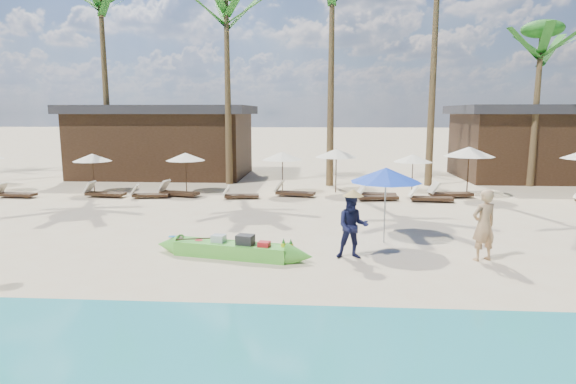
{
  "coord_description": "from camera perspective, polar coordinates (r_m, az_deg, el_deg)",
  "views": [
    {
      "loc": [
        1.63,
        -11.73,
        3.86
      ],
      "look_at": [
        0.71,
        2.0,
        1.59
      ],
      "focal_mm": 30.0,
      "sensor_mm": 36.0,
      "label": 1
    }
  ],
  "objects": [
    {
      "name": "lounger_4_right",
      "position": [
        23.05,
        -13.06,
        0.02
      ],
      "size": [
        2.03,
        1.09,
        0.66
      ],
      "rotation": [
        0.0,
        0.0,
        -0.27
      ],
      "color": "#362316",
      "rests_on": "ground"
    },
    {
      "name": "resort_parasol_6",
      "position": [
        23.54,
        5.74,
        4.61
      ],
      "size": [
        2.08,
        2.08,
        2.14
      ],
      "color": "#362316",
      "rests_on": "ground"
    },
    {
      "name": "palm_6",
      "position": [
        28.72,
        27.77,
        14.69
      ],
      "size": [
        2.08,
        2.08,
        8.51
      ],
      "color": "brown",
      "rests_on": "ground"
    },
    {
      "name": "resort_parasol_5",
      "position": [
        23.08,
        -0.66,
        4.31
      ],
      "size": [
        1.97,
        1.97,
        2.03
      ],
      "color": "#362316",
      "rests_on": "ground"
    },
    {
      "name": "lounger_3_right",
      "position": [
        23.86,
        -21.08,
        -0.07
      ],
      "size": [
        1.94,
        0.77,
        0.64
      ],
      "rotation": [
        0.0,
        0.0,
        -0.1
      ],
      "color": "#362316",
      "rests_on": "ground"
    },
    {
      "name": "lounger_4_left",
      "position": [
        22.92,
        -16.26,
        -0.23
      ],
      "size": [
        1.75,
        0.76,
        0.58
      ],
      "rotation": [
        0.0,
        0.0,
        0.15
      ],
      "color": "#362316",
      "rests_on": "ground"
    },
    {
      "name": "resort_parasol_3",
      "position": [
        25.27,
        -22.18,
        3.8
      ],
      "size": [
        1.85,
        1.85,
        1.91
      ],
      "color": "#362316",
      "rests_on": "ground"
    },
    {
      "name": "palm_3",
      "position": [
        26.89,
        -7.32,
        19.38
      ],
      "size": [
        2.08,
        2.08,
        10.52
      ],
      "color": "brown",
      "rests_on": "ground"
    },
    {
      "name": "resort_parasol_4",
      "position": [
        23.89,
        -12.06,
        4.11
      ],
      "size": [
        1.9,
        1.9,
        1.96
      ],
      "color": "#362316",
      "rests_on": "ground"
    },
    {
      "name": "lounger_5_left",
      "position": [
        21.97,
        -5.83,
        -0.33
      ],
      "size": [
        1.7,
        0.74,
        0.56
      ],
      "rotation": [
        0.0,
        0.0,
        0.14
      ],
      "color": "#362316",
      "rests_on": "ground"
    },
    {
      "name": "pavilion_west",
      "position": [
        30.82,
        -14.45,
        5.95
      ],
      "size": [
        10.8,
        6.6,
        4.3
      ],
      "color": "#362316",
      "rests_on": "ground"
    },
    {
      "name": "wet_sand_strip",
      "position": [
        7.92,
        -9.08,
        -19.91
      ],
      "size": [
        240.0,
        4.5,
        0.01
      ],
      "primitive_type": "cube",
      "color": "tan",
      "rests_on": "ground"
    },
    {
      "name": "vendor_green",
      "position": [
        12.95,
        7.65,
        -4.04
      ],
      "size": [
        0.86,
        0.67,
        1.76
      ],
      "primitive_type": "imported",
      "rotation": [
        0.0,
        0.0,
        0.0
      ],
      "color": "#141739",
      "rests_on": "ground"
    },
    {
      "name": "lounger_6_left",
      "position": [
        22.45,
        0.54,
        0.01
      ],
      "size": [
        1.98,
        0.96,
        0.64
      ],
      "rotation": [
        0.0,
        0.0,
        -0.2
      ],
      "color": "#362316",
      "rests_on": "ground"
    },
    {
      "name": "lounger_6_right",
      "position": [
        22.56,
        10.28,
        -0.14
      ],
      "size": [
        1.79,
        0.68,
        0.6
      ],
      "rotation": [
        0.0,
        0.0,
        -0.08
      ],
      "color": "#362316",
      "rests_on": "ground"
    },
    {
      "name": "pavilion_east",
      "position": [
        31.78,
        26.88,
        5.35
      ],
      "size": [
        8.8,
        6.6,
        4.3
      ],
      "color": "#362316",
      "rests_on": "ground"
    },
    {
      "name": "lounger_7_left",
      "position": [
        21.72,
        10.25,
        -0.47
      ],
      "size": [
        1.93,
        0.84,
        0.63
      ],
      "rotation": [
        0.0,
        0.0,
        0.15
      ],
      "color": "#362316",
      "rests_on": "ground"
    },
    {
      "name": "resort_parasol_8",
      "position": [
        23.58,
        20.68,
        4.5
      ],
      "size": [
        2.27,
        2.27,
        2.34
      ],
      "color": "#362316",
      "rests_on": "ground"
    },
    {
      "name": "blue_umbrella",
      "position": [
        14.46,
        11.54,
        2.0
      ],
      "size": [
        2.11,
        2.11,
        2.28
      ],
      "color": "#99999E",
      "rests_on": "ground"
    },
    {
      "name": "tourist",
      "position": [
        13.63,
        22.19,
        -3.64
      ],
      "size": [
        0.82,
        0.68,
        1.92
      ],
      "primitive_type": "imported",
      "rotation": [
        0.0,
        0.0,
        3.51
      ],
      "color": "tan",
      "rests_on": "ground"
    },
    {
      "name": "palm_2",
      "position": [
        29.88,
        -21.27,
        19.0
      ],
      "size": [
        2.08,
        2.08,
        11.33
      ],
      "color": "brown",
      "rests_on": "ground"
    },
    {
      "name": "lounger_7_right",
      "position": [
        21.97,
        16.3,
        -0.58
      ],
      "size": [
        1.92,
        0.71,
        0.64
      ],
      "rotation": [
        0.0,
        0.0,
        -0.07
      ],
      "color": "#362316",
      "rests_on": "ground"
    },
    {
      "name": "palm_4",
      "position": [
        26.34,
        5.25,
        21.56
      ],
      "size": [
        2.08,
        2.08,
        11.7
      ],
      "color": "brown",
      "rests_on": "ground"
    },
    {
      "name": "resort_parasol_7",
      "position": [
        23.76,
        14.6,
        3.9
      ],
      "size": [
        1.86,
        1.86,
        1.92
      ],
      "color": "#362316",
      "rests_on": "ground"
    },
    {
      "name": "lounger_8_left",
      "position": [
        23.25,
        18.44,
        -0.12
      ],
      "size": [
        2.07,
        0.91,
        0.68
      ],
      "rotation": [
        0.0,
        0.0,
        0.15
      ],
      "color": "#362316",
      "rests_on": "ground"
    },
    {
      "name": "green_canoe",
      "position": [
        13.19,
        -6.7,
        -6.75
      ],
      "size": [
        5.0,
        1.39,
        0.64
      ],
      "rotation": [
        0.0,
        0.0,
        -0.21
      ],
      "color": "#58C73C",
      "rests_on": "ground"
    },
    {
      "name": "ground",
      "position": [
        12.45,
        -3.91,
        -8.73
      ],
      "size": [
        240.0,
        240.0,
        0.0
      ],
      "primitive_type": "plane",
      "color": "beige",
      "rests_on": "ground"
    },
    {
      "name": "lounger_3_left",
      "position": [
        25.5,
        -29.71,
        -0.13
      ],
      "size": [
        1.84,
        0.66,
        0.61
      ],
      "rotation": [
        0.0,
        0.0,
        -0.06
      ],
      "color": "#362316",
      "rests_on": "ground"
    }
  ]
}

